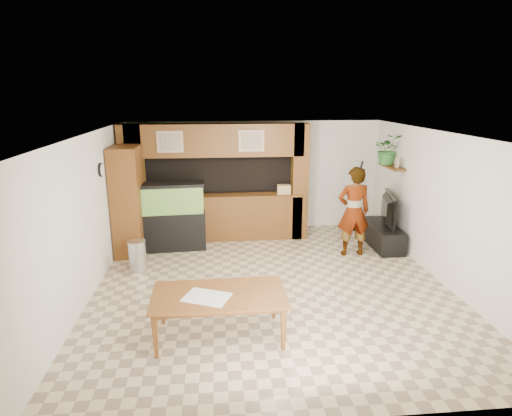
{
  "coord_description": "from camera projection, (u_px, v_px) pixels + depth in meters",
  "views": [
    {
      "loc": [
        -0.91,
        -6.81,
        3.25
      ],
      "look_at": [
        -0.21,
        0.6,
        1.23
      ],
      "focal_mm": 30.0,
      "sensor_mm": 36.0,
      "label": 1
    }
  ],
  "objects": [
    {
      "name": "wall_clock",
      "position": [
        101.0,
        170.0,
        7.67
      ],
      "size": [
        0.05,
        0.25,
        0.25
      ],
      "color": "black",
      "rests_on": "wall_left"
    },
    {
      "name": "person",
      "position": [
        354.0,
        211.0,
        8.63
      ],
      "size": [
        0.67,
        0.44,
        1.84
      ],
      "primitive_type": "imported",
      "rotation": [
        0.0,
        0.0,
        3.15
      ],
      "color": "#9F8257",
      "rests_on": "floor"
    },
    {
      "name": "pantry_cabinet",
      "position": [
        128.0,
        201.0,
        8.68
      ],
      "size": [
        0.55,
        0.91,
        2.22
      ],
      "primitive_type": "cube",
      "color": "brown",
      "rests_on": "floor"
    },
    {
      "name": "wall_back",
      "position": [
        254.0,
        176.0,
        10.26
      ],
      "size": [
        6.0,
        0.0,
        6.0
      ],
      "primitive_type": "plane",
      "rotation": [
        1.57,
        0.0,
        0.0
      ],
      "color": "silver",
      "rests_on": "floor"
    },
    {
      "name": "television",
      "position": [
        384.0,
        209.0,
        9.14
      ],
      "size": [
        0.43,
        1.21,
        0.69
      ],
      "primitive_type": "imported",
      "rotation": [
        0.0,
        0.0,
        1.34
      ],
      "color": "black",
      "rests_on": "tv_stand"
    },
    {
      "name": "wall_right",
      "position": [
        443.0,
        208.0,
        7.41
      ],
      "size": [
        0.0,
        6.5,
        6.5
      ],
      "primitive_type": "plane",
      "rotation": [
        1.57,
        0.0,
        -1.57
      ],
      "color": "silver",
      "rests_on": "floor"
    },
    {
      "name": "wall_left",
      "position": [
        87.0,
        218.0,
        6.87
      ],
      "size": [
        0.0,
        6.5,
        6.5
      ],
      "primitive_type": "plane",
      "rotation": [
        1.57,
        0.0,
        1.57
      ],
      "color": "silver",
      "rests_on": "floor"
    },
    {
      "name": "dining_table",
      "position": [
        220.0,
        317.0,
        5.78
      ],
      "size": [
        1.81,
        1.02,
        0.63
      ],
      "primitive_type": "imported",
      "rotation": [
        0.0,
        0.0,
        0.01
      ],
      "color": "brown",
      "rests_on": "floor"
    },
    {
      "name": "counter_box",
      "position": [
        284.0,
        189.0,
        9.59
      ],
      "size": [
        0.31,
        0.22,
        0.2
      ],
      "primitive_type": "cube",
      "rotation": [
        0.0,
        0.0,
        -0.06
      ],
      "color": "tan",
      "rests_on": "partition"
    },
    {
      "name": "tv_stand",
      "position": [
        382.0,
        235.0,
        9.29
      ],
      "size": [
        0.52,
        1.42,
        0.47
      ],
      "primitive_type": "cube",
      "color": "black",
      "rests_on": "floor"
    },
    {
      "name": "newspaper_a",
      "position": [
        207.0,
        297.0,
        5.63
      ],
      "size": [
        0.7,
        0.62,
        0.01
      ],
      "primitive_type": "cube",
      "rotation": [
        0.0,
        0.0,
        -0.41
      ],
      "color": "silver",
      "rests_on": "dining_table"
    },
    {
      "name": "floor",
      "position": [
        271.0,
        284.0,
        7.48
      ],
      "size": [
        6.5,
        6.5,
        0.0
      ],
      "primitive_type": "plane",
      "color": "#C6B289",
      "rests_on": "ground"
    },
    {
      "name": "trash_can",
      "position": [
        138.0,
        256.0,
        7.95
      ],
      "size": [
        0.33,
        0.33,
        0.6
      ],
      "primitive_type": "cylinder",
      "color": "#B2B2B7",
      "rests_on": "floor"
    },
    {
      "name": "wall_shelf",
      "position": [
        392.0,
        167.0,
        9.17
      ],
      "size": [
        0.25,
        0.9,
        0.04
      ],
      "primitive_type": "cube",
      "color": "brown",
      "rests_on": "wall_right"
    },
    {
      "name": "potted_plant",
      "position": [
        388.0,
        149.0,
        9.25
      ],
      "size": [
        0.72,
        0.67,
        0.66
      ],
      "primitive_type": "imported",
      "rotation": [
        0.0,
        0.0,
        -0.3
      ],
      "color": "#2D702D",
      "rests_on": "wall_shelf"
    },
    {
      "name": "photo_frame",
      "position": [
        397.0,
        163.0,
        8.9
      ],
      "size": [
        0.04,
        0.16,
        0.21
      ],
      "primitive_type": "cube",
      "rotation": [
        0.0,
        0.0,
        -0.07
      ],
      "color": "tan",
      "rests_on": "wall_shelf"
    },
    {
      "name": "microphone",
      "position": [
        362.0,
        165.0,
        8.22
      ],
      "size": [
        0.04,
        0.11,
        0.18
      ],
      "primitive_type": "cylinder",
      "rotation": [
        0.44,
        0.0,
        0.0
      ],
      "color": "black",
      "rests_on": "person"
    },
    {
      "name": "ceiling",
      "position": [
        272.0,
        134.0,
        6.8
      ],
      "size": [
        6.5,
        6.5,
        0.0
      ],
      "primitive_type": "plane",
      "color": "white",
      "rests_on": "wall_back"
    },
    {
      "name": "aquarium",
      "position": [
        174.0,
        217.0,
        9.0
      ],
      "size": [
        1.29,
        0.49,
        1.43
      ],
      "rotation": [
        0.0,
        0.0,
        0.07
      ],
      "color": "black",
      "rests_on": "floor"
    },
    {
      "name": "partition",
      "position": [
        215.0,
        181.0,
        9.58
      ],
      "size": [
        4.2,
        0.99,
        2.6
      ],
      "color": "brown",
      "rests_on": "floor"
    }
  ]
}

